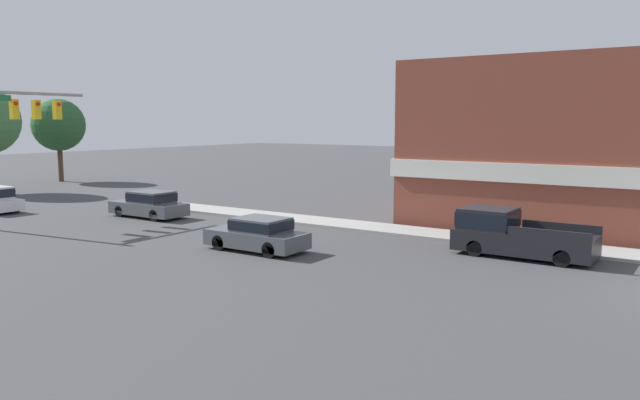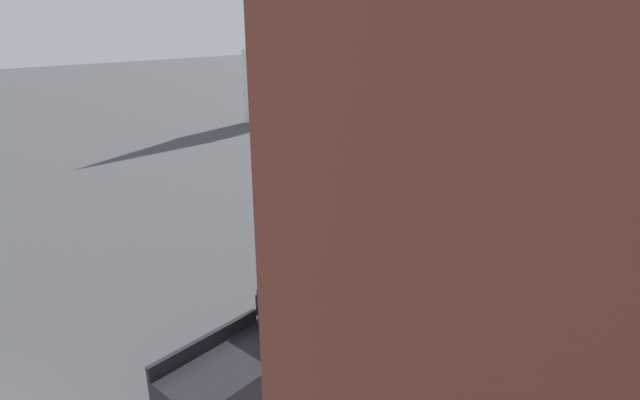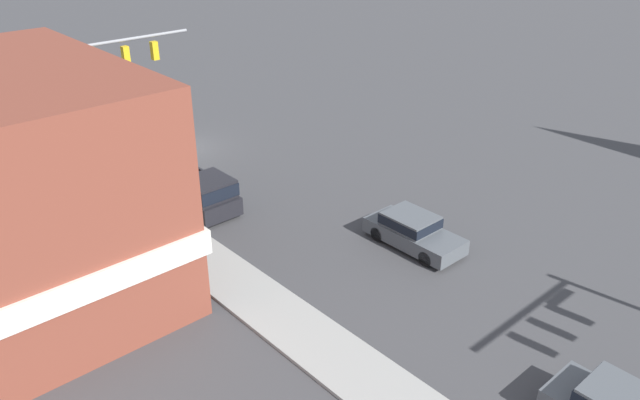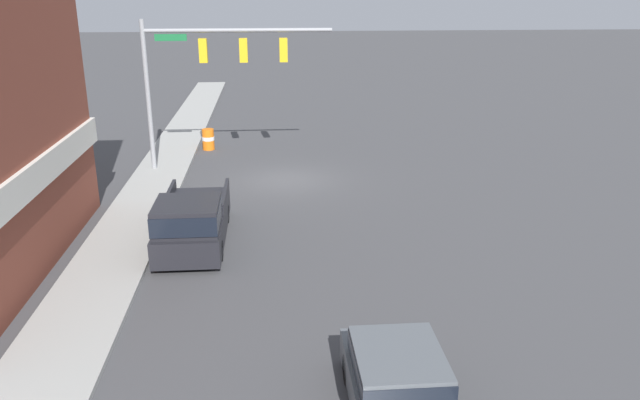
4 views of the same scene
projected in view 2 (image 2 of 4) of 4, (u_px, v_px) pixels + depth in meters
The scene contains 8 objects.
far_signal_assembly at pixel (475, 71), 32.40m from camera, with size 6.29×0.49×7.44m.
car_lead at pixel (351, 204), 22.22m from camera, with size 1.87×4.41×1.43m.
car_distant at pixel (518, 131), 37.03m from camera, with size 1.83×4.54×1.55m.
car_oncoming at pixel (525, 167), 27.76m from camera, with size 1.91×4.71×1.51m.
pickup_truck_parked at pixel (287, 336), 12.55m from camera, with size 2.09×5.47×1.89m.
church_steeple at pixel (265, 36), 42.11m from camera, with size 3.22×3.22×13.93m.
backdrop_tree_left_far at pixel (497, 49), 48.35m from camera, with size 7.00×7.00×9.51m.
backdrop_tree_left_mid at pixel (564, 73), 46.37m from camera, with size 4.41×4.41×6.22m.
Camera 2 is at (10.89, -0.18, 8.36)m, focal length 28.00 mm.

